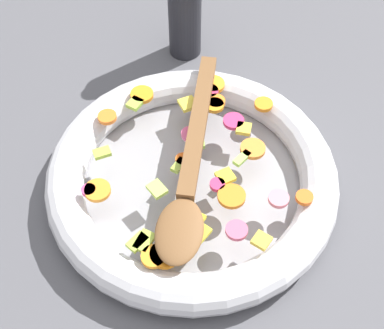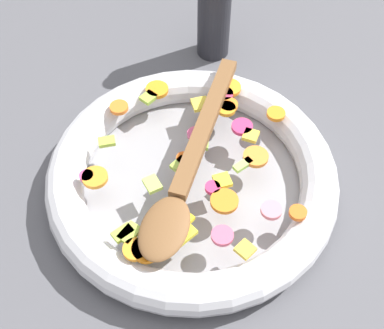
% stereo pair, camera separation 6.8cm
% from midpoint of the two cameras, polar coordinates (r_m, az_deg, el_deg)
% --- Properties ---
extents(ground_plane, '(4.00, 4.00, 0.00)m').
position_cam_midpoint_polar(ground_plane, '(0.72, 2.70, -2.58)').
color(ground_plane, '#4C4C51').
extents(skillet, '(0.38, 0.38, 0.05)m').
position_cam_midpoint_polar(skillet, '(0.71, 2.77, -1.56)').
color(skillet, gray).
rests_on(skillet, ground_plane).
extents(chopped_vegetables, '(0.28, 0.30, 0.01)m').
position_cam_midpoint_polar(chopped_vegetables, '(0.68, 3.31, 0.28)').
color(chopped_vegetables, orange).
rests_on(chopped_vegetables, skillet).
extents(wooden_spoon, '(0.15, 0.33, 0.01)m').
position_cam_midpoint_polar(wooden_spoon, '(0.66, 2.45, -0.80)').
color(wooden_spoon, brown).
rests_on(wooden_spoon, chopped_vegetables).
extents(pepper_mill, '(0.05, 0.05, 0.21)m').
position_cam_midpoint_polar(pepper_mill, '(0.85, 4.81, 16.66)').
color(pepper_mill, '#232328').
rests_on(pepper_mill, ground_plane).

